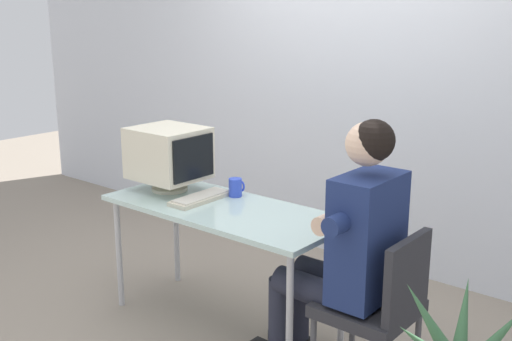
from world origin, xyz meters
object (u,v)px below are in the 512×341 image
at_px(office_chair, 379,302).
at_px(desk_mug, 236,187).
at_px(desk, 223,217).
at_px(person_seated, 348,244).
at_px(crt_monitor, 169,154).
at_px(keyboard, 201,198).

distance_m(office_chair, desk_mug, 1.16).
relative_size(desk, person_seated, 1.07).
bearing_deg(office_chair, desk_mug, 168.09).
relative_size(desk, desk_mug, 13.12).
xyz_separation_m(crt_monitor, person_seated, (1.31, -0.07, -0.24)).
height_order(keyboard, office_chair, office_chair).
bearing_deg(desk, office_chair, -1.85).
distance_m(keyboard, office_chair, 1.23).
relative_size(crt_monitor, desk_mug, 3.94).
bearing_deg(desk, keyboard, 178.10).
bearing_deg(desk, crt_monitor, 175.63).
relative_size(crt_monitor, keyboard, 1.05).
relative_size(office_chair, desk_mug, 7.52).
bearing_deg(office_chair, keyboard, 178.14).
height_order(keyboard, person_seated, person_seated).
bearing_deg(keyboard, crt_monitor, 174.15).
bearing_deg(crt_monitor, person_seated, -3.02).
xyz_separation_m(keyboard, office_chair, (1.20, -0.04, -0.27)).
height_order(office_chair, person_seated, person_seated).
xyz_separation_m(keyboard, person_seated, (1.01, -0.04, -0.02)).
height_order(crt_monitor, person_seated, person_seated).
relative_size(keyboard, person_seated, 0.31).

